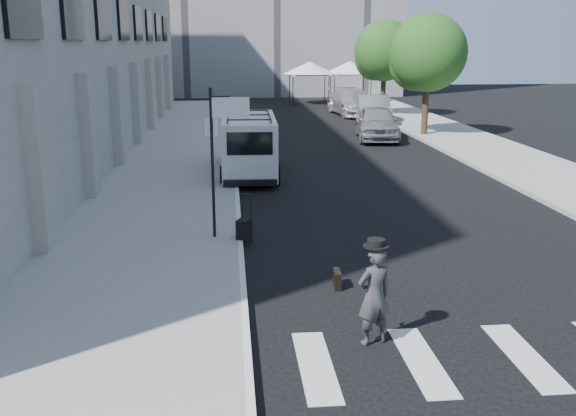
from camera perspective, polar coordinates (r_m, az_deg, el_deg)
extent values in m
plane|color=black|center=(12.60, 5.20, -7.12)|extent=(120.00, 120.00, 0.00)
cube|color=gray|center=(27.96, -9.43, 4.95)|extent=(4.50, 48.00, 0.15)
cube|color=gray|center=(33.75, 14.26, 6.32)|extent=(4.00, 56.00, 0.15)
cube|color=gray|center=(30.97, -23.68, 15.89)|extent=(10.00, 44.00, 12.00)
cylinder|color=black|center=(14.97, -6.73, 3.90)|extent=(0.07, 0.07, 3.50)
cube|color=white|center=(14.86, -6.82, 7.13)|extent=(0.30, 0.03, 0.42)
cube|color=white|center=(14.78, -5.11, 8.90)|extent=(0.85, 0.06, 0.45)
cylinder|color=black|center=(33.16, 12.10, 8.62)|extent=(0.32, 0.32, 2.80)
sphere|color=#1E4616|center=(33.00, 12.36, 13.33)|extent=(3.80, 3.80, 3.80)
sphere|color=#1E4616|center=(33.47, 11.32, 12.42)|extent=(2.66, 2.66, 2.66)
cylinder|color=black|center=(41.80, 8.45, 9.94)|extent=(0.32, 0.32, 2.80)
sphere|color=#1E4616|center=(41.68, 8.59, 13.68)|extent=(3.80, 3.80, 3.80)
sphere|color=#1E4616|center=(42.18, 7.82, 12.94)|extent=(2.66, 2.66, 2.66)
cylinder|color=black|center=(48.48, 0.45, 10.35)|extent=(0.06, 0.06, 2.20)
cylinder|color=black|center=(48.84, 3.77, 10.35)|extent=(0.06, 0.06, 2.20)
cylinder|color=black|center=(51.26, 0.13, 10.58)|extent=(0.06, 0.06, 2.20)
cylinder|color=black|center=(51.60, 3.28, 10.58)|extent=(0.06, 0.06, 2.20)
cube|color=white|center=(49.95, 1.92, 11.79)|extent=(3.00, 3.00, 0.12)
cone|color=white|center=(49.93, 1.93, 12.37)|extent=(4.00, 4.00, 0.90)
cylinder|color=black|center=(49.39, 4.15, 10.39)|extent=(0.06, 0.06, 2.20)
cylinder|color=black|center=(49.92, 7.37, 10.36)|extent=(0.06, 0.06, 2.20)
cylinder|color=black|center=(52.15, 3.64, 10.62)|extent=(0.06, 0.06, 2.20)
cylinder|color=black|center=(52.65, 6.71, 10.59)|extent=(0.06, 0.06, 2.20)
cube|color=white|center=(50.94, 5.50, 11.79)|extent=(3.00, 3.00, 0.12)
cone|color=white|center=(50.92, 5.52, 12.35)|extent=(4.00, 4.00, 0.90)
imported|color=#353537|center=(10.17, 7.68, -7.74)|extent=(0.68, 0.57, 1.61)
cube|color=black|center=(12.58, 4.39, -6.32)|extent=(0.14, 0.45, 0.34)
cube|color=black|center=(15.15, -3.92, -2.11)|extent=(0.41, 0.49, 0.61)
cylinder|color=black|center=(15.20, -4.06, 0.18)|extent=(0.02, 0.02, 0.58)
cylinder|color=black|center=(15.13, -3.32, 0.12)|extent=(0.02, 0.02, 0.58)
cube|color=black|center=(15.10, -3.71, 1.20)|extent=(0.23, 0.12, 0.03)
cube|color=silver|center=(22.79, -3.46, 5.71)|extent=(1.93, 4.93, 1.90)
cube|color=silver|center=(25.50, -3.49, 5.58)|extent=(1.74, 0.86, 1.00)
cube|color=black|center=(20.33, -3.42, 5.74)|extent=(1.45, 0.11, 0.72)
cylinder|color=black|center=(24.63, -5.47, 4.43)|extent=(0.27, 0.69, 0.69)
cylinder|color=black|center=(24.64, -1.45, 4.50)|extent=(0.27, 0.69, 0.69)
cylinder|color=black|center=(21.34, -5.70, 2.86)|extent=(0.27, 0.69, 0.69)
cylinder|color=black|center=(21.35, -1.08, 2.93)|extent=(0.27, 0.69, 0.69)
imported|color=gray|center=(31.83, 7.92, 7.51)|extent=(2.57, 5.02, 1.64)
imported|color=slate|center=(37.94, 7.56, 8.66)|extent=(2.43, 5.24, 1.66)
imported|color=#A0A2A8|center=(42.57, 5.76, 9.35)|extent=(2.90, 5.99, 1.68)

